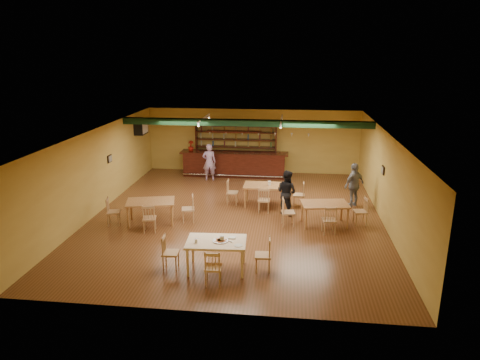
# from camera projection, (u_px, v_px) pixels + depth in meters

# --- Properties ---
(floor) EXTENTS (12.00, 12.00, 0.00)m
(floor) POSITION_uv_depth(u_px,v_px,m) (237.00, 216.00, 15.56)
(floor) COLOR #593619
(floor) RESTS_ON ground
(ceiling_beam) EXTENTS (10.00, 0.30, 0.25)m
(ceiling_beam) POSITION_uv_depth(u_px,v_px,m) (246.00, 123.00, 17.42)
(ceiling_beam) COLOR black
(ceiling_beam) RESTS_ON ceiling
(track_rail_left) EXTENTS (0.05, 2.50, 0.05)m
(track_rail_left) POSITION_uv_depth(u_px,v_px,m) (204.00, 118.00, 18.17)
(track_rail_left) COLOR white
(track_rail_left) RESTS_ON ceiling
(track_rail_right) EXTENTS (0.05, 2.50, 0.05)m
(track_rail_right) POSITION_uv_depth(u_px,v_px,m) (281.00, 119.00, 17.81)
(track_rail_right) COLOR white
(track_rail_right) RESTS_ON ceiling
(ac_unit) EXTENTS (0.34, 0.70, 0.48)m
(ac_unit) POSITION_uv_depth(u_px,v_px,m) (141.00, 128.00, 19.44)
(ac_unit) COLOR white
(ac_unit) RESTS_ON wall_left
(picture_left) EXTENTS (0.04, 0.34, 0.28)m
(picture_left) POSITION_uv_depth(u_px,v_px,m) (110.00, 159.00, 16.59)
(picture_left) COLOR black
(picture_left) RESTS_ON wall_left
(picture_right) EXTENTS (0.04, 0.34, 0.28)m
(picture_right) POSITION_uv_depth(u_px,v_px,m) (383.00, 170.00, 15.00)
(picture_right) COLOR black
(picture_right) RESTS_ON wall_right
(bar_counter) EXTENTS (4.96, 0.85, 1.13)m
(bar_counter) POSITION_uv_depth(u_px,v_px,m) (234.00, 164.00, 20.39)
(bar_counter) COLOR black
(bar_counter) RESTS_ON ground
(back_bar_hutch) EXTENTS (3.84, 0.40, 2.28)m
(back_bar_hutch) POSITION_uv_depth(u_px,v_px,m) (236.00, 149.00, 20.83)
(back_bar_hutch) COLOR black
(back_bar_hutch) RESTS_ON ground
(poinsettia) EXTENTS (0.34, 0.34, 0.48)m
(poinsettia) POSITION_uv_depth(u_px,v_px,m) (191.00, 146.00, 20.39)
(poinsettia) COLOR #A0190E
(poinsettia) RESTS_ON bar_counter
(dining_table_b) EXTENTS (1.60, 0.97, 0.80)m
(dining_table_b) POSITION_uv_depth(u_px,v_px,m) (265.00, 195.00, 16.53)
(dining_table_b) COLOR olive
(dining_table_b) RESTS_ON ground
(dining_table_c) EXTENTS (1.75, 1.28, 0.79)m
(dining_table_c) POSITION_uv_depth(u_px,v_px,m) (151.00, 212.00, 14.81)
(dining_table_c) COLOR olive
(dining_table_c) RESTS_ON ground
(dining_table_d) EXTENTS (1.64, 1.13, 0.76)m
(dining_table_d) POSITION_uv_depth(u_px,v_px,m) (324.00, 214.00, 14.67)
(dining_table_d) COLOR olive
(dining_table_d) RESTS_ON ground
(near_table) EXTENTS (1.61, 1.09, 0.83)m
(near_table) POSITION_uv_depth(u_px,v_px,m) (216.00, 255.00, 11.63)
(near_table) COLOR beige
(near_table) RESTS_ON ground
(pizza_tray) EXTENTS (0.48, 0.48, 0.01)m
(pizza_tray) POSITION_uv_depth(u_px,v_px,m) (220.00, 241.00, 11.50)
(pizza_tray) COLOR silver
(pizza_tray) RESTS_ON near_table
(parmesan_shaker) EXTENTS (0.08, 0.08, 0.11)m
(parmesan_shaker) POSITION_uv_depth(u_px,v_px,m) (196.00, 241.00, 11.39)
(parmesan_shaker) COLOR #EAE5C6
(parmesan_shaker) RESTS_ON near_table
(napkin_stack) EXTENTS (0.21, 0.16, 0.03)m
(napkin_stack) POSITION_uv_depth(u_px,v_px,m) (232.00, 238.00, 11.68)
(napkin_stack) COLOR white
(napkin_stack) RESTS_ON near_table
(pizza_server) EXTENTS (0.31, 0.26, 0.00)m
(pizza_server) POSITION_uv_depth(u_px,v_px,m) (227.00, 240.00, 11.53)
(pizza_server) COLOR silver
(pizza_server) RESTS_ON pizza_tray
(side_plate) EXTENTS (0.23, 0.23, 0.01)m
(side_plate) POSITION_uv_depth(u_px,v_px,m) (238.00, 245.00, 11.23)
(side_plate) COLOR white
(side_plate) RESTS_ON near_table
(patron_bar) EXTENTS (0.66, 0.48, 1.66)m
(patron_bar) POSITION_uv_depth(u_px,v_px,m) (209.00, 162.00, 19.65)
(patron_bar) COLOR #9355B8
(patron_bar) RESTS_ON ground
(patron_right_a) EXTENTS (0.98, 0.94, 1.60)m
(patron_right_a) POSITION_uv_depth(u_px,v_px,m) (287.00, 192.00, 15.57)
(patron_right_a) COLOR black
(patron_right_a) RESTS_ON ground
(patron_right_b) EXTENTS (1.00, 0.95, 1.67)m
(patron_right_b) POSITION_uv_depth(u_px,v_px,m) (354.00, 185.00, 16.31)
(patron_right_b) COLOR slate
(patron_right_b) RESTS_ON ground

